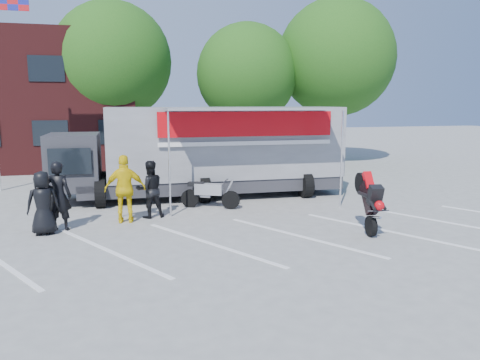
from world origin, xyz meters
name	(u,v)px	position (x,y,z in m)	size (l,w,h in m)	color
ground	(210,257)	(0.00, 0.00, 0.00)	(100.00, 100.00, 0.00)	#9D9D98
parking_bay_lines	(202,244)	(0.00, 1.00, 0.01)	(18.00, 5.00, 0.01)	white
tree_left	(113,61)	(-2.00, 16.00, 5.57)	(6.12, 6.12, 8.64)	#382314
tree_mid	(247,74)	(5.00, 15.00, 4.94)	(5.44, 5.44, 7.68)	#382314
tree_right	(336,58)	(10.00, 14.50, 5.88)	(6.46, 6.46, 9.12)	#382314
transporter_truck	(213,196)	(1.42, 6.75, 0.00)	(10.29, 4.96, 3.27)	gray
parked_motorcycle	(210,208)	(0.96, 4.85, 0.00)	(0.67, 2.01, 1.05)	#B3B3B8
stunt_bike_rider	(362,231)	(4.40, 1.10, 0.00)	(0.71, 1.51, 1.77)	black
spectator_leather_a	(43,203)	(-3.86, 2.90, 0.84)	(0.82, 0.54, 1.69)	black
spectator_leather_b	(59,196)	(-3.51, 3.24, 0.95)	(0.69, 0.45, 1.89)	black
spectator_leather_c	(150,189)	(-1.03, 4.06, 0.86)	(0.84, 0.65, 1.73)	black
spectator_hivis	(125,189)	(-1.75, 3.64, 0.98)	(1.15, 0.48, 1.97)	yellow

